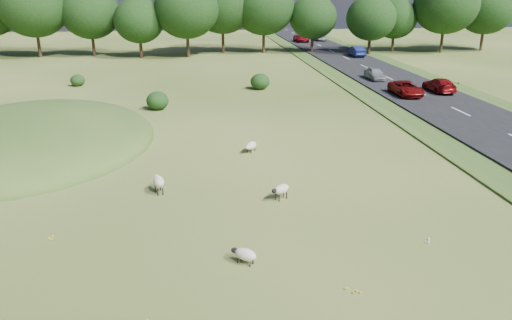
{
  "coord_description": "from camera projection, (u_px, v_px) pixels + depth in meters",
  "views": [
    {
      "loc": [
        -0.95,
        -20.9,
        9.75
      ],
      "look_at": [
        2.0,
        4.0,
        1.0
      ],
      "focal_mm": 35.0,
      "sensor_mm": 36.0,
      "label": 1
    }
  ],
  "objects": [
    {
      "name": "car_4",
      "position": [
        320.0,
        37.0,
        92.3
      ],
      "size": [
        1.82,
        4.47,
        1.3
      ],
      "primitive_type": "imported",
      "rotation": [
        0.0,
        0.0,
        3.14
      ],
      "color": "#9B9EA2",
      "rests_on": "road"
    },
    {
      "name": "shrubs",
      "position": [
        188.0,
        88.0,
        46.84
      ],
      "size": [
        20.17,
        13.19,
        1.58
      ],
      "color": "black",
      "rests_on": "ground"
    },
    {
      "name": "sheep_1",
      "position": [
        251.0,
        146.0,
        30.87
      ],
      "size": [
        0.94,
        1.15,
        0.66
      ],
      "rotation": [
        0.0,
        0.0,
        4.13
      ],
      "color": "beige",
      "rests_on": "ground"
    },
    {
      "name": "treeline",
      "position": [
        194.0,
        9.0,
        72.62
      ],
      "size": [
        96.28,
        14.66,
        11.7
      ],
      "color": "black",
      "rests_on": "ground"
    },
    {
      "name": "car_2",
      "position": [
        356.0,
        51.0,
        71.44
      ],
      "size": [
        1.52,
        4.36,
        1.44
      ],
      "primitive_type": "imported",
      "rotation": [
        0.0,
        0.0,
        3.14
      ],
      "color": "navy",
      "rests_on": "road"
    },
    {
      "name": "mound",
      "position": [
        31.0,
        143.0,
        32.83
      ],
      "size": [
        16.0,
        20.0,
        4.0
      ],
      "primitive_type": "ellipsoid",
      "color": "#33561E",
      "rests_on": "ground"
    },
    {
      "name": "sheep_3",
      "position": [
        158.0,
        181.0,
        24.69
      ],
      "size": [
        0.77,
        1.26,
        0.88
      ],
      "rotation": [
        0.0,
        0.0,
        1.83
      ],
      "color": "beige",
      "rests_on": "ground"
    },
    {
      "name": "car_5",
      "position": [
        406.0,
        88.0,
        45.8
      ],
      "size": [
        2.09,
        4.54,
        1.26
      ],
      "primitive_type": "imported",
      "color": "maroon",
      "rests_on": "road"
    },
    {
      "name": "sheep_2",
      "position": [
        281.0,
        189.0,
        23.93
      ],
      "size": [
        1.06,
        0.89,
        0.77
      ],
      "rotation": [
        0.0,
        0.0,
        3.76
      ],
      "color": "beige",
      "rests_on": "ground"
    },
    {
      "name": "car_1",
      "position": [
        301.0,
        38.0,
        90.25
      ],
      "size": [
        2.23,
        4.84,
        1.34
      ],
      "primitive_type": "imported",
      "color": "maroon",
      "rests_on": "road"
    },
    {
      "name": "car_6",
      "position": [
        375.0,
        73.0,
        53.68
      ],
      "size": [
        1.52,
        3.78,
        1.29
      ],
      "primitive_type": "imported",
      "color": "#9E9FA5",
      "rests_on": "road"
    },
    {
      "name": "ground",
      "position": [
        210.0,
        110.0,
        41.67
      ],
      "size": [
        160.0,
        160.0,
        0.0
      ],
      "primitive_type": "plane",
      "color": "#324E18",
      "rests_on": "ground"
    },
    {
      "name": "road",
      "position": [
        395.0,
        82.0,
        53.22
      ],
      "size": [
        8.0,
        150.0,
        0.25
      ],
      "primitive_type": "cube",
      "color": "black",
      "rests_on": "ground"
    },
    {
      "name": "sheep_0",
      "position": [
        245.0,
        254.0,
        18.42
      ],
      "size": [
        1.05,
        0.91,
        0.61
      ],
      "rotation": [
        0.0,
        0.0,
        2.5
      ],
      "color": "beige",
      "rests_on": "ground"
    },
    {
      "name": "car_3",
      "position": [
        439.0,
        85.0,
        47.36
      ],
      "size": [
        1.8,
        4.43,
        1.29
      ],
      "primitive_type": "imported",
      "rotation": [
        0.0,
        0.0,
        3.14
      ],
      "color": "maroon",
      "rests_on": "road"
    }
  ]
}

